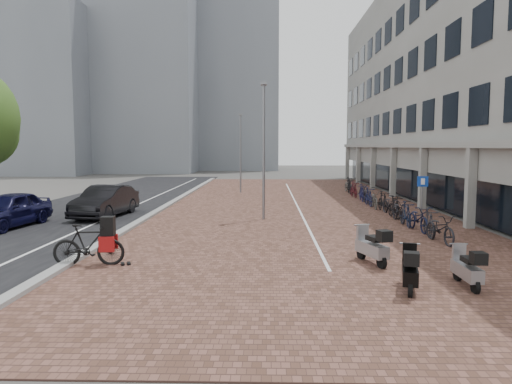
# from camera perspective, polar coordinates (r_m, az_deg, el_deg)

# --- Properties ---
(ground) EXTENTS (140.00, 140.00, 0.00)m
(ground) POSITION_cam_1_polar(r_m,az_deg,el_deg) (15.78, -0.55, -6.79)
(ground) COLOR #474442
(ground) RESTS_ON ground
(plaza_brick) EXTENTS (14.50, 42.00, 0.04)m
(plaza_brick) POSITION_cam_1_polar(r_m,az_deg,el_deg) (27.66, 4.46, -1.48)
(plaza_brick) COLOR brown
(plaza_brick) RESTS_ON ground
(street_asphalt) EXTENTS (8.00, 50.00, 0.03)m
(street_asphalt) POSITION_cam_1_polar(r_m,az_deg,el_deg) (29.22, -17.63, -1.36)
(street_asphalt) COLOR black
(street_asphalt) RESTS_ON ground
(curb) EXTENTS (0.35, 42.00, 0.14)m
(curb) POSITION_cam_1_polar(r_m,az_deg,el_deg) (28.18, -10.12, -1.30)
(curb) COLOR gray
(curb) RESTS_ON ground
(lane_line) EXTENTS (0.12, 44.00, 0.00)m
(lane_line) POSITION_cam_1_polar(r_m,az_deg,el_deg) (28.62, -13.85, -1.37)
(lane_line) COLOR white
(lane_line) RESTS_ON street_asphalt
(parking_line) EXTENTS (0.10, 30.00, 0.00)m
(parking_line) POSITION_cam_1_polar(r_m,az_deg,el_deg) (27.66, 4.87, -1.43)
(parking_line) COLOR white
(parking_line) RESTS_ON plaza_brick
(office_building) EXTENTS (8.40, 40.00, 15.00)m
(office_building) POSITION_cam_1_polar(r_m,az_deg,el_deg) (34.17, 23.45, 13.60)
(office_building) COLOR #989894
(office_building) RESTS_ON ground
(bg_towers) EXTENTS (33.00, 23.00, 32.00)m
(bg_towers) POSITION_cam_1_polar(r_m,az_deg,el_deg) (66.89, -11.82, 14.49)
(bg_towers) COLOR gray
(bg_towers) RESTS_ON ground
(car_navy) EXTENTS (2.28, 4.54, 1.49)m
(car_navy) POSITION_cam_1_polar(r_m,az_deg,el_deg) (22.17, -27.74, -1.92)
(car_navy) COLOR black
(car_navy) RESTS_ON ground
(car_dark) EXTENTS (2.10, 4.72, 1.50)m
(car_dark) POSITION_cam_1_polar(r_m,az_deg,el_deg) (23.76, -17.67, -1.07)
(car_dark) COLOR black
(car_dark) RESTS_ON ground
(hero_bike) EXTENTS (2.03, 0.73, 1.40)m
(hero_bike) POSITION_cam_1_polar(r_m,az_deg,el_deg) (14.18, -19.50, -5.94)
(hero_bike) COLOR black
(hero_bike) RESTS_ON ground
(shoes) EXTENTS (0.40, 0.37, 0.08)m
(shoes) POSITION_cam_1_polar(r_m,az_deg,el_deg) (14.00, -15.44, -8.42)
(shoes) COLOR black
(shoes) RESTS_ON ground
(scooter_front) EXTENTS (0.95, 1.67, 1.10)m
(scooter_front) POSITION_cam_1_polar(r_m,az_deg,el_deg) (13.95, 13.75, -6.28)
(scooter_front) COLOR #939397
(scooter_front) RESTS_ON ground
(scooter_mid) EXTENTS (0.85, 1.61, 1.05)m
(scooter_mid) POSITION_cam_1_polar(r_m,az_deg,el_deg) (11.70, 18.04, -8.78)
(scooter_mid) COLOR black
(scooter_mid) RESTS_ON ground
(scooter_back) EXTENTS (0.46, 1.45, 1.00)m
(scooter_back) POSITION_cam_1_polar(r_m,az_deg,el_deg) (12.44, 24.05, -8.28)
(scooter_back) COLOR gray
(scooter_back) RESTS_ON ground
(parking_sign) EXTENTS (0.44, 0.11, 2.11)m
(parking_sign) POSITION_cam_1_polar(r_m,az_deg,el_deg) (21.26, 19.37, -0.15)
(parking_sign) COLOR slate
(parking_sign) RESTS_ON ground
(lamp_near) EXTENTS (0.12, 0.12, 6.17)m
(lamp_near) POSITION_cam_1_polar(r_m,az_deg,el_deg) (21.55, 0.94, 4.76)
(lamp_near) COLOR slate
(lamp_near) RESTS_ON ground
(lamp_far) EXTENTS (0.12, 0.12, 5.66)m
(lamp_far) POSITION_cam_1_polar(r_m,az_deg,el_deg) (34.37, -1.88, 4.60)
(lamp_far) COLOR slate
(lamp_far) RESTS_ON ground
(bike_row) EXTENTS (1.18, 21.46, 1.05)m
(bike_row) POSITION_cam_1_polar(r_m,az_deg,el_deg) (26.88, 14.13, -0.74)
(bike_row) COLOR black
(bike_row) RESTS_ON ground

